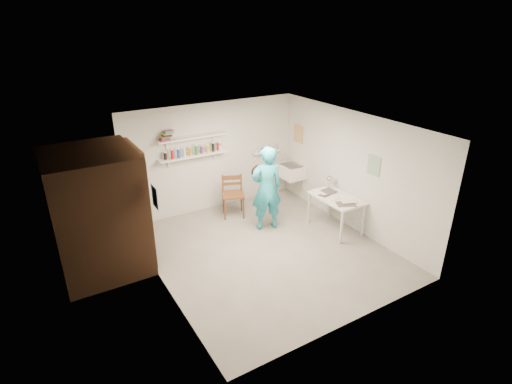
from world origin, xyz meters
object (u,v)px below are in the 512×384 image
belfast_sink (291,171)px  wall_clock (259,172)px  wooden_chair (233,195)px  work_table (335,213)px  desk_lamp (330,178)px  man (267,189)px

belfast_sink → wall_clock: 1.59m
wooden_chair → work_table: size_ratio=0.92×
wall_clock → desk_lamp: wall_clock is taller
man → wall_clock: bearing=-65.5°
man → work_table: (1.17, -0.78, -0.52)m
work_table → wall_clock: bearing=140.9°
desk_lamp → wall_clock: bearing=158.2°
wall_clock → desk_lamp: 1.53m
belfast_sink → wall_clock: bearing=-151.5°
man → desk_lamp: (1.35, -0.34, 0.06)m
belfast_sink → man: (-1.28, -0.94, 0.18)m
man → desk_lamp: 1.40m
man → wall_clock: man is taller
belfast_sink → work_table: 1.75m
belfast_sink → wall_clock: size_ratio=1.90×
work_table → wooden_chair: bearing=132.6°
wall_clock → work_table: (1.22, -0.99, -0.81)m
work_table → belfast_sink: bearing=86.3°
belfast_sink → man: size_ratio=0.34×
belfast_sink → desk_lamp: desk_lamp is taller
belfast_sink → work_table: size_ratio=0.55×
belfast_sink → desk_lamp: bearing=-86.9°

